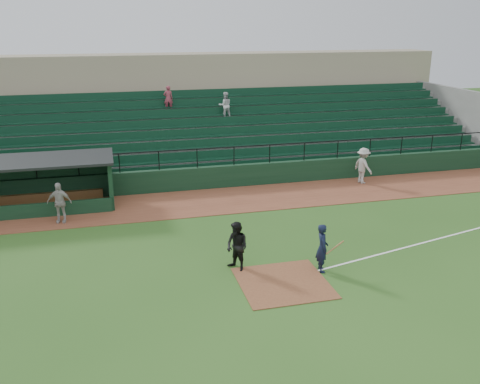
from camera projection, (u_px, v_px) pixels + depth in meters
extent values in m
plane|color=#29511A|center=(274.00, 270.00, 18.94)|extent=(90.00, 90.00, 0.00)
cube|color=brown|center=(225.00, 200.00, 26.31)|extent=(40.00, 4.00, 0.03)
cube|color=brown|center=(283.00, 283.00, 18.02)|extent=(3.00, 3.00, 0.03)
cube|color=white|center=(448.00, 236.00, 21.93)|extent=(17.49, 4.44, 0.01)
cube|color=black|center=(216.00, 177.00, 28.15)|extent=(36.00, 0.35, 1.20)
cylinder|color=black|center=(216.00, 148.00, 27.65)|extent=(36.00, 0.06, 0.06)
cube|color=slate|center=(199.00, 137.00, 32.29)|extent=(36.00, 9.00, 3.60)
cube|color=#0D311E|center=(201.00, 131.00, 31.69)|extent=(34.56, 8.00, 4.05)
cube|color=slate|center=(454.00, 119.00, 36.49)|extent=(0.35, 9.50, 4.20)
cube|color=gray|center=(183.00, 99.00, 37.84)|extent=(38.00, 3.00, 6.40)
cube|color=slate|center=(187.00, 96.00, 35.84)|extent=(36.00, 2.00, 0.20)
imported|color=silver|center=(225.00, 105.00, 32.92)|extent=(0.81, 0.63, 1.66)
imported|color=#913544|center=(168.00, 98.00, 32.90)|extent=(0.58, 0.38, 1.59)
cube|color=black|center=(22.00, 179.00, 25.87)|extent=(8.50, 0.20, 2.30)
cube|color=black|center=(110.00, 180.00, 25.67)|extent=(0.20, 2.60, 2.30)
cube|color=black|center=(14.00, 162.00, 24.29)|extent=(8.90, 3.20, 0.12)
cube|color=olive|center=(23.00, 199.00, 25.78)|extent=(7.65, 0.40, 0.50)
cube|color=black|center=(16.00, 212.00, 23.67)|extent=(8.50, 0.12, 0.70)
imported|color=black|center=(322.00, 248.00, 18.66)|extent=(0.52, 0.71, 1.79)
cylinder|color=olive|center=(335.00, 247.00, 18.55)|extent=(0.79, 0.34, 0.35)
imported|color=black|center=(237.00, 247.00, 18.73)|extent=(1.06, 1.11, 1.81)
imported|color=#A6A19B|center=(363.00, 166.00, 28.78)|extent=(1.03, 1.42, 1.98)
imported|color=#ACA6A1|center=(59.00, 203.00, 23.15)|extent=(1.14, 0.65, 1.83)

